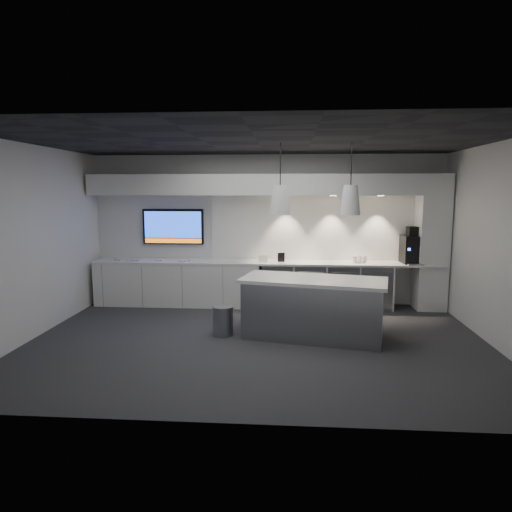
# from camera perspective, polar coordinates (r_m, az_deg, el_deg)

# --- Properties ---
(floor) EXTENTS (7.00, 7.00, 0.00)m
(floor) POSITION_cam_1_polar(r_m,az_deg,el_deg) (7.11, 0.17, -10.62)
(floor) COLOR #2F2F31
(floor) RESTS_ON ground
(ceiling) EXTENTS (7.00, 7.00, 0.00)m
(ceiling) POSITION_cam_1_polar(r_m,az_deg,el_deg) (6.77, 0.19, 14.19)
(ceiling) COLOR black
(ceiling) RESTS_ON wall_back
(wall_back) EXTENTS (7.00, 0.00, 7.00)m
(wall_back) POSITION_cam_1_polar(r_m,az_deg,el_deg) (9.26, 1.27, 3.29)
(wall_back) COLOR silver
(wall_back) RESTS_ON floor
(wall_front) EXTENTS (7.00, 0.00, 7.00)m
(wall_front) POSITION_cam_1_polar(r_m,az_deg,el_deg) (4.31, -2.15, -2.43)
(wall_front) COLOR silver
(wall_front) RESTS_ON floor
(wall_left) EXTENTS (0.00, 7.00, 7.00)m
(wall_left) POSITION_cam_1_polar(r_m,az_deg,el_deg) (7.84, -26.27, 1.54)
(wall_left) COLOR silver
(wall_left) RESTS_ON floor
(wall_right) EXTENTS (0.00, 7.00, 7.00)m
(wall_right) POSITION_cam_1_polar(r_m,az_deg,el_deg) (7.41, 28.30, 1.06)
(wall_right) COLOR silver
(wall_right) RESTS_ON floor
(back_counter) EXTENTS (6.80, 0.65, 0.04)m
(back_counter) POSITION_cam_1_polar(r_m,az_deg,el_deg) (9.01, 1.15, -0.82)
(back_counter) COLOR white
(back_counter) RESTS_ON left_base_cabinets
(left_base_cabinets) EXTENTS (3.30, 0.63, 0.86)m
(left_base_cabinets) POSITION_cam_1_polar(r_m,az_deg,el_deg) (9.35, -9.65, -3.41)
(left_base_cabinets) COLOR white
(left_base_cabinets) RESTS_ON floor
(fridge_unit_a) EXTENTS (0.60, 0.61, 0.85)m
(fridge_unit_a) POSITION_cam_1_polar(r_m,az_deg,el_deg) (9.09, 2.72, -3.67)
(fridge_unit_a) COLOR gray
(fridge_unit_a) RESTS_ON floor
(fridge_unit_b) EXTENTS (0.60, 0.61, 0.85)m
(fridge_unit_b) POSITION_cam_1_polar(r_m,az_deg,el_deg) (9.09, 6.70, -3.71)
(fridge_unit_b) COLOR gray
(fridge_unit_b) RESTS_ON floor
(fridge_unit_c) EXTENTS (0.60, 0.61, 0.85)m
(fridge_unit_c) POSITION_cam_1_polar(r_m,az_deg,el_deg) (9.14, 10.65, -3.73)
(fridge_unit_c) COLOR gray
(fridge_unit_c) RESTS_ON floor
(fridge_unit_d) EXTENTS (0.60, 0.61, 0.85)m
(fridge_unit_d) POSITION_cam_1_polar(r_m,az_deg,el_deg) (9.24, 14.55, -3.74)
(fridge_unit_d) COLOR gray
(fridge_unit_d) RESTS_ON floor
(backsplash) EXTENTS (4.60, 0.03, 1.30)m
(backsplash) POSITION_cam_1_polar(r_m,az_deg,el_deg) (9.25, 8.72, 3.50)
(backsplash) COLOR white
(backsplash) RESTS_ON wall_back
(soffit) EXTENTS (6.90, 0.60, 0.40)m
(soffit) POSITION_cam_1_polar(r_m,az_deg,el_deg) (8.93, 1.18, 8.88)
(soffit) COLOR white
(soffit) RESTS_ON wall_back
(column) EXTENTS (0.55, 0.55, 2.60)m
(column) POSITION_cam_1_polar(r_m,az_deg,el_deg) (9.38, 21.10, 1.57)
(column) COLOR white
(column) RESTS_ON floor
(wall_tv) EXTENTS (1.25, 0.07, 0.72)m
(wall_tv) POSITION_cam_1_polar(r_m,az_deg,el_deg) (9.49, -10.30, 3.64)
(wall_tv) COLOR black
(wall_tv) RESTS_ON wall_back
(island) EXTENTS (2.37, 1.40, 0.94)m
(island) POSITION_cam_1_polar(r_m,az_deg,el_deg) (7.23, 7.14, -6.44)
(island) COLOR gray
(island) RESTS_ON floor
(bin) EXTENTS (0.38, 0.38, 0.47)m
(bin) POSITION_cam_1_polar(r_m,az_deg,el_deg) (7.38, -4.13, -8.04)
(bin) COLOR gray
(bin) RESTS_ON floor
(coffee_machine) EXTENTS (0.41, 0.57, 0.71)m
(coffee_machine) POSITION_cam_1_polar(r_m,az_deg,el_deg) (9.29, 18.96, 0.93)
(coffee_machine) COLOR black
(coffee_machine) RESTS_ON back_counter
(sign_black) EXTENTS (0.14, 0.06, 0.18)m
(sign_black) POSITION_cam_1_polar(r_m,az_deg,el_deg) (8.98, 3.16, -0.16)
(sign_black) COLOR black
(sign_black) RESTS_ON back_counter
(sign_white) EXTENTS (0.18, 0.06, 0.14)m
(sign_white) POSITION_cam_1_polar(r_m,az_deg,el_deg) (8.93, 0.89, -0.32)
(sign_white) COLOR white
(sign_white) RESTS_ON back_counter
(cup_cluster) EXTENTS (0.26, 0.16, 0.14)m
(cup_cluster) POSITION_cam_1_polar(r_m,az_deg,el_deg) (9.08, 12.84, -0.39)
(cup_cluster) COLOR white
(cup_cluster) RESTS_ON back_counter
(tray_a) EXTENTS (0.20, 0.20, 0.02)m
(tray_a) POSITION_cam_1_polar(r_m,az_deg,el_deg) (9.59, -16.67, -0.42)
(tray_a) COLOR #B4B4B4
(tray_a) RESTS_ON back_counter
(tray_b) EXTENTS (0.17, 0.17, 0.02)m
(tray_b) POSITION_cam_1_polar(r_m,az_deg,el_deg) (9.44, -14.79, -0.49)
(tray_b) COLOR #B4B4B4
(tray_b) RESTS_ON back_counter
(tray_c) EXTENTS (0.17, 0.17, 0.02)m
(tray_c) POSITION_cam_1_polar(r_m,az_deg,el_deg) (9.34, -11.88, -0.48)
(tray_c) COLOR #B4B4B4
(tray_c) RESTS_ON back_counter
(tray_d) EXTENTS (0.20, 0.20, 0.02)m
(tray_d) POSITION_cam_1_polar(r_m,az_deg,el_deg) (9.15, -8.99, -0.58)
(tray_d) COLOR #B4B4B4
(tray_d) RESTS_ON back_counter
(pendant_left) EXTENTS (0.31, 0.31, 1.15)m
(pendant_left) POSITION_cam_1_polar(r_m,az_deg,el_deg) (6.99, 3.03, 7.03)
(pendant_left) COLOR white
(pendant_left) RESTS_ON ceiling
(pendant_right) EXTENTS (0.31, 0.31, 1.15)m
(pendant_right) POSITION_cam_1_polar(r_m,az_deg,el_deg) (7.05, 11.71, 6.88)
(pendant_right) COLOR white
(pendant_right) RESTS_ON ceiling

